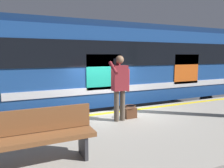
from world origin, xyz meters
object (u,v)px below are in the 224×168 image
(handbag, at_px, (130,112))
(bench, at_px, (40,134))
(passenger, at_px, (120,83))
(train_carriage, at_px, (130,63))

(handbag, xyz_separation_m, bench, (2.64, 1.63, 0.33))
(bench, bearing_deg, handbag, -148.34)
(passenger, bearing_deg, handbag, -167.89)
(train_carriage, relative_size, handbag, 30.19)
(passenger, height_order, bench, passenger)
(passenger, height_order, handbag, passenger)
(passenger, distance_m, bench, 2.78)
(passenger, xyz_separation_m, handbag, (-0.39, -0.08, -0.87))
(train_carriage, distance_m, handbag, 4.09)
(train_carriage, relative_size, passenger, 6.23)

